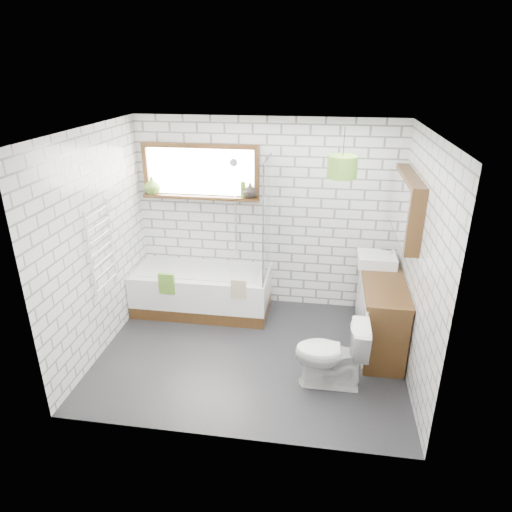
# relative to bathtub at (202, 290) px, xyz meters

# --- Properties ---
(floor) EXTENTS (3.40, 2.60, 0.01)m
(floor) POSITION_rel_bathtub_xyz_m (0.80, -0.91, -0.29)
(floor) COLOR black
(floor) RESTS_ON ground
(ceiling) EXTENTS (3.40, 2.60, 0.01)m
(ceiling) POSITION_rel_bathtub_xyz_m (0.80, -0.91, 2.22)
(ceiling) COLOR white
(ceiling) RESTS_ON ground
(wall_back) EXTENTS (3.40, 0.01, 2.50)m
(wall_back) POSITION_rel_bathtub_xyz_m (0.80, 0.40, 0.96)
(wall_back) COLOR white
(wall_back) RESTS_ON ground
(wall_front) EXTENTS (3.40, 0.01, 2.50)m
(wall_front) POSITION_rel_bathtub_xyz_m (0.80, -2.21, 0.96)
(wall_front) COLOR white
(wall_front) RESTS_ON ground
(wall_left) EXTENTS (0.01, 2.60, 2.50)m
(wall_left) POSITION_rel_bathtub_xyz_m (-0.90, -0.91, 0.96)
(wall_left) COLOR white
(wall_left) RESTS_ON ground
(wall_right) EXTENTS (0.01, 2.60, 2.50)m
(wall_right) POSITION_rel_bathtub_xyz_m (2.51, -0.91, 0.96)
(wall_right) COLOR white
(wall_right) RESTS_ON ground
(window) EXTENTS (1.52, 0.16, 0.68)m
(window) POSITION_rel_bathtub_xyz_m (-0.05, 0.35, 1.51)
(window) COLOR #331F0E
(window) RESTS_ON wall_back
(towel_radiator) EXTENTS (0.06, 0.52, 1.00)m
(towel_radiator) POSITION_rel_bathtub_xyz_m (-0.86, -0.91, 0.91)
(towel_radiator) COLOR white
(towel_radiator) RESTS_ON wall_left
(mirror_cabinet) EXTENTS (0.16, 1.20, 0.70)m
(mirror_cabinet) POSITION_rel_bathtub_xyz_m (2.42, -0.31, 1.36)
(mirror_cabinet) COLOR #331F0E
(mirror_cabinet) RESTS_ON wall_right
(shower_riser) EXTENTS (0.02, 0.02, 1.30)m
(shower_riser) POSITION_rel_bathtub_xyz_m (0.40, 0.35, 1.06)
(shower_riser) COLOR silver
(shower_riser) RESTS_ON wall_back
(bathtub) EXTENTS (1.77, 0.78, 0.57)m
(bathtub) POSITION_rel_bathtub_xyz_m (0.00, 0.00, 0.00)
(bathtub) COLOR white
(bathtub) RESTS_ON floor
(shower_screen) EXTENTS (0.02, 0.72, 1.50)m
(shower_screen) POSITION_rel_bathtub_xyz_m (0.87, 0.00, 1.04)
(shower_screen) COLOR white
(shower_screen) RESTS_ON bathtub
(towel_green) EXTENTS (0.20, 0.05, 0.27)m
(towel_green) POSITION_rel_bathtub_xyz_m (-0.34, -0.39, 0.27)
(towel_green) COLOR #518227
(towel_green) RESTS_ON bathtub
(towel_beige) EXTENTS (0.19, 0.05, 0.24)m
(towel_beige) POSITION_rel_bathtub_xyz_m (0.58, -0.39, 0.27)
(towel_beige) COLOR tan
(towel_beige) RESTS_ON bathtub
(vanity) EXTENTS (0.47, 1.46, 0.84)m
(vanity) POSITION_rel_bathtub_xyz_m (2.27, -0.42, 0.13)
(vanity) COLOR #331F0E
(vanity) RESTS_ON floor
(basin) EXTENTS (0.45, 0.39, 0.13)m
(basin) POSITION_rel_bathtub_xyz_m (2.21, -0.05, 0.62)
(basin) COLOR white
(basin) RESTS_ON vanity
(tap) EXTENTS (0.04, 0.04, 0.15)m
(tap) POSITION_rel_bathtub_xyz_m (2.37, -0.05, 0.67)
(tap) COLOR silver
(tap) RESTS_ON vanity
(toilet) EXTENTS (0.42, 0.73, 0.74)m
(toilet) POSITION_rel_bathtub_xyz_m (1.70, -1.32, 0.08)
(toilet) COLOR white
(toilet) RESTS_ON floor
(vase_olive) EXTENTS (0.27, 0.27, 0.22)m
(vase_olive) POSITION_rel_bathtub_xyz_m (-0.70, 0.32, 1.30)
(vase_olive) COLOR #588729
(vase_olive) RESTS_ON window
(vase_dark) EXTENTS (0.20, 0.20, 0.19)m
(vase_dark) POSITION_rel_bathtub_xyz_m (0.60, 0.32, 1.29)
(vase_dark) COLOR black
(vase_dark) RESTS_ON window
(bottle) EXTENTS (0.07, 0.07, 0.20)m
(bottle) POSITION_rel_bathtub_xyz_m (0.51, 0.32, 1.30)
(bottle) COLOR #588729
(bottle) RESTS_ON window
(pendant) EXTENTS (0.31, 0.31, 0.23)m
(pendant) POSITION_rel_bathtub_xyz_m (1.70, -0.50, 1.81)
(pendant) COLOR #518227
(pendant) RESTS_ON ceiling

